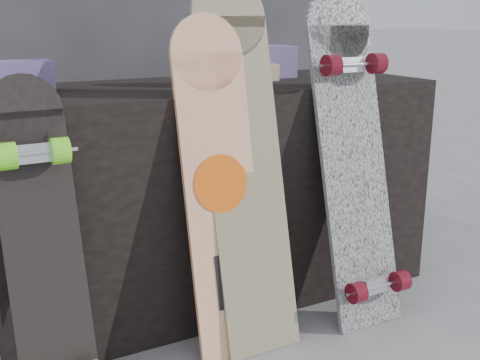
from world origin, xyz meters
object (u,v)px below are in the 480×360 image
longboard_cascadia (354,152)px  skateboard_dark (44,244)px  longboard_celtic (244,154)px  longboard_geisha (219,179)px  vendor_table (211,191)px

longboard_cascadia → skateboard_dark: (-1.04, -0.03, -0.13)m
longboard_celtic → longboard_cascadia: 0.41m
longboard_geisha → skateboard_dark: size_ratio=1.17×
longboard_celtic → longboard_cascadia: size_ratio=1.02×
skateboard_dark → longboard_cascadia: bearing=1.4°
longboard_cascadia → longboard_geisha: bearing=177.5°
vendor_table → longboard_celtic: bearing=-98.2°
longboard_geisha → longboard_celtic: bearing=9.6°
longboard_celtic → skateboard_dark: size_ratio=1.30×
vendor_table → skateboard_dark: 0.80m
vendor_table → longboard_celtic: size_ratio=1.38×
longboard_celtic → longboard_cascadia: longboard_celtic is taller
longboard_cascadia → skateboard_dark: size_ratio=1.27×
longboard_geisha → longboard_celtic: 0.11m
longboard_geisha → skateboard_dark: (-0.54, -0.05, -0.10)m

